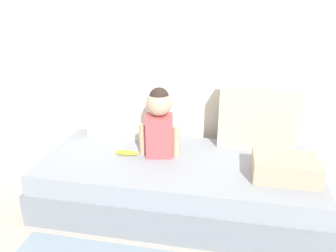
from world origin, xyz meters
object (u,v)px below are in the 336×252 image
couch (178,183)px  throw_pillow_right (257,117)px  folded_blanket (285,168)px  throw_pillow_left (119,107)px  toddler (159,121)px  banana (127,153)px

couch → throw_pillow_right: throw_pillow_right is taller
folded_blanket → throw_pillow_left: bearing=160.2°
toddler → throw_pillow_right: bearing=22.6°
couch → throw_pillow_left: throw_pillow_left is taller
couch → toddler: toddler is taller
banana → throw_pillow_right: bearing=20.5°
throw_pillow_left → folded_blanket: (1.24, -0.45, -0.19)m
couch → banana: (-0.38, -0.00, 0.21)m
throw_pillow_left → folded_blanket: 1.33m
toddler → couch: bearing=-20.4°
couch → toddler: 0.48m
banana → folded_blanket: (1.08, -0.11, 0.05)m
couch → banana: banana is taller
couch → throw_pillow_right: bearing=32.1°
toddler → folded_blanket: bearing=-10.9°
throw_pillow_left → folded_blanket: size_ratio=1.27×
throw_pillow_right → folded_blanket: bearing=-70.2°
couch → throw_pillow_right: size_ratio=3.46×
folded_blanket → toddler: bearing=169.1°
couch → throw_pillow_left: bearing=147.9°
couch → folded_blanket: (0.70, -0.11, 0.26)m
throw_pillow_right → folded_blanket: 0.51m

